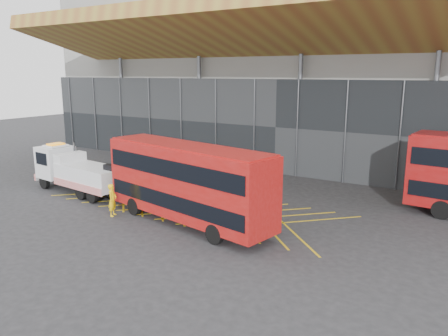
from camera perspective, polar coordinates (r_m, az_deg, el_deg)
The scene contains 6 objects.
ground_plane at distance 29.78m, azimuth -6.45°, elevation -4.38°, with size 120.00×120.00×0.00m, color #272729.
road_markings at distance 28.85m, azimuth -3.96°, elevation -4.87°, with size 19.96×7.16×0.01m.
construction_building at distance 43.64m, azimuth 10.94°, elevation 12.73°, with size 55.00×23.97×18.00m.
recovery_truck at distance 33.22m, azimuth -18.69°, elevation -0.39°, with size 9.85×3.20×3.41m.
bus_towed at distance 24.79m, azimuth -4.84°, elevation -1.65°, with size 11.59×4.71×4.60m.
worker at distance 27.34m, azimuth -14.37°, elevation -4.06°, with size 0.72×0.47×1.98m, color yellow.
Camera 1 is at (17.91, -22.21, 8.56)m, focal length 35.00 mm.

